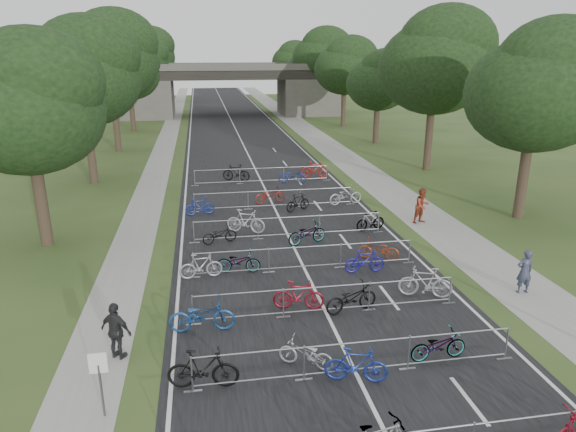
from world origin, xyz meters
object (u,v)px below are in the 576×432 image
(park_sign, at_px, (99,373))
(pedestrian_c, at_px, (116,331))
(overpass_bridge, at_px, (228,90))
(pedestrian_a, at_px, (524,271))
(pedestrian_b, at_px, (422,206))

(park_sign, relative_size, pedestrian_c, 1.01)
(park_sign, height_order, pedestrian_c, park_sign)
(overpass_bridge, bearing_deg, pedestrian_c, -96.53)
(pedestrian_a, bearing_deg, park_sign, 18.29)
(pedestrian_a, height_order, pedestrian_b, pedestrian_b)
(overpass_bridge, height_order, pedestrian_b, overpass_bridge)
(pedestrian_b, bearing_deg, pedestrian_a, -107.03)
(overpass_bridge, relative_size, pedestrian_a, 17.69)
(pedestrian_a, distance_m, pedestrian_b, 8.47)
(park_sign, bearing_deg, overpass_bridge, 83.74)
(park_sign, bearing_deg, pedestrian_a, 17.39)
(pedestrian_a, bearing_deg, pedestrian_c, 8.51)
(overpass_bridge, distance_m, pedestrian_c, 59.83)
(park_sign, height_order, pedestrian_a, park_sign)
(pedestrian_b, bearing_deg, pedestrian_c, -163.32)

